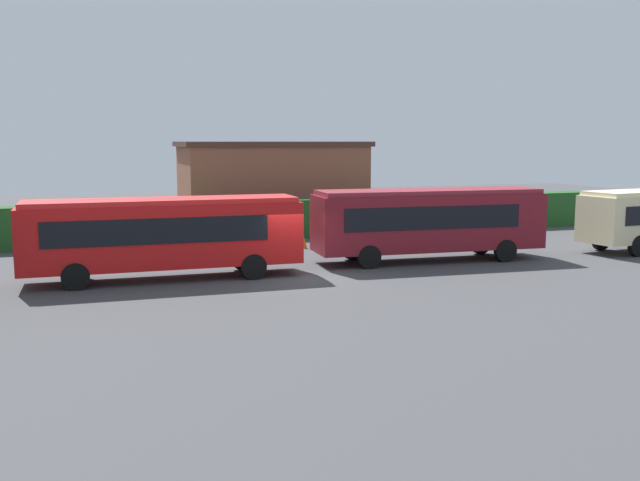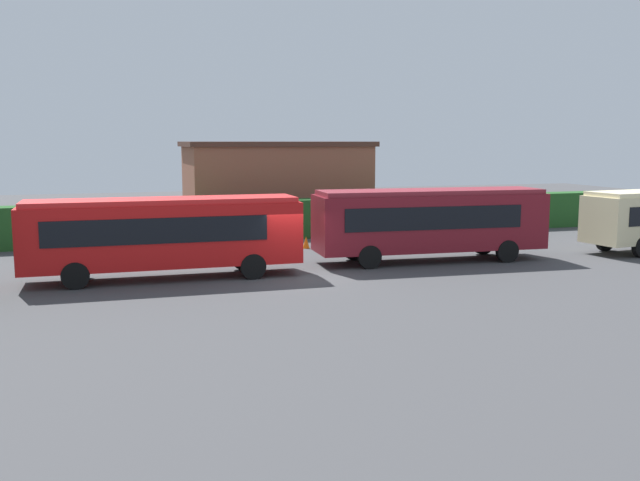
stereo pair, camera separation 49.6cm
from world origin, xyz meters
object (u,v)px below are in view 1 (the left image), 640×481
at_px(bus_maroon, 429,220).
at_px(person_center, 357,234).
at_px(traffic_cone, 304,242).
at_px(bus_red, 164,233).

xyz_separation_m(bus_maroon, person_center, (-2.50, 2.27, -0.82)).
relative_size(person_center, traffic_cone, 3.23).
xyz_separation_m(bus_red, bus_maroon, (11.60, 0.55, 0.03)).
relative_size(bus_maroon, person_center, 5.42).
bearing_deg(person_center, traffic_cone, 72.36).
bearing_deg(bus_red, traffic_cone, 38.97).
relative_size(bus_red, traffic_cone, 17.76).
bearing_deg(traffic_cone, bus_red, -141.83).
distance_m(bus_maroon, person_center, 3.47).
distance_m(person_center, traffic_cone, 3.52).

